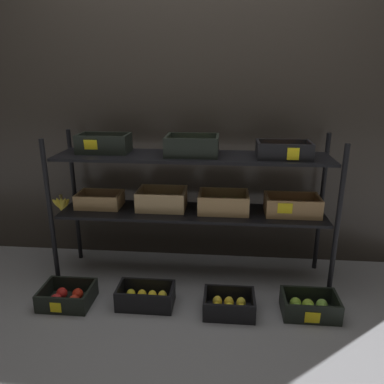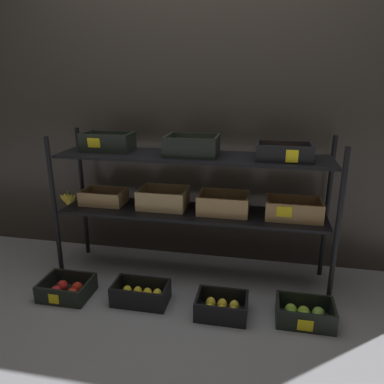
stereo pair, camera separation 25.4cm
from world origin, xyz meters
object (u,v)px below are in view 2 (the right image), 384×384
display_rack (194,185)px  crate_ground_lemon (141,295)px  crate_ground_apple_red (67,289)px  crate_ground_center_lemon (222,308)px  crate_ground_apple_green (305,314)px

display_rack → crate_ground_lemon: (-0.28, -0.39, -0.65)m
crate_ground_apple_red → crate_ground_center_lemon: 1.05m
crate_ground_apple_red → crate_ground_center_lemon: crate_ground_center_lemon is taller
crate_ground_center_lemon → crate_ground_apple_red: bearing=179.7°
crate_ground_apple_red → crate_ground_lemon: size_ratio=0.90×
crate_ground_center_lemon → crate_ground_apple_green: crate_ground_apple_green is taller
crate_ground_apple_red → crate_ground_lemon: crate_ground_lemon is taller
crate_ground_apple_red → crate_ground_lemon: bearing=3.0°
crate_ground_center_lemon → crate_ground_apple_green: size_ratio=0.93×
crate_ground_lemon → crate_ground_apple_green: bearing=-0.0°
display_rack → crate_ground_lemon: 0.81m
display_rack → crate_ground_lemon: display_rack is taller
display_rack → crate_ground_apple_green: display_rack is taller
crate_ground_lemon → crate_ground_apple_green: size_ratio=1.06×
crate_ground_center_lemon → display_rack: bearing=120.8°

